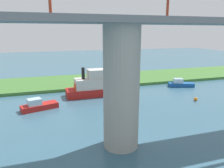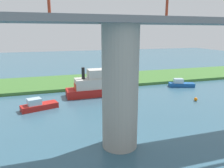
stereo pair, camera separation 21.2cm
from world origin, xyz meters
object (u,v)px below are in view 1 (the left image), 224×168
Objects in this scene: marker_buoy at (196,99)px; motorboat_red at (180,84)px; person_on_bank at (129,79)px; pontoon_yellow at (38,106)px; mooring_post at (108,83)px; bridge_pylon at (121,88)px; riverboat_paddlewheel at (97,85)px.

motorboat_red is at bearing -110.24° from marker_buoy.
pontoon_yellow is (15.71, 8.44, -0.67)m from person_on_bank.
pontoon_yellow is at bearing 34.17° from mooring_post.
bridge_pylon is at bearing 43.36° from motorboat_red.
mooring_post is at bearing -145.83° from pontoon_yellow.
marker_buoy is (2.91, 7.88, -0.27)m from motorboat_red.
person_on_bank is 12.86m from marker_buoy.
marker_buoy is at bearing 150.52° from riverboat_paddlewheel.
person_on_bank is 4.07m from mooring_post.
marker_buoy is (-14.54, -8.60, -4.86)m from bridge_pylon.
person_on_bank is (-8.89, -20.11, -3.91)m from bridge_pylon.
mooring_post is 0.18× the size of pontoon_yellow.
mooring_post is 0.10× the size of riverboat_paddlewheel.
motorboat_red is (-15.64, -0.68, -1.12)m from riverboat_paddlewheel.
riverboat_paddlewheel is at bearing 2.49° from motorboat_red.
pontoon_yellow is at bearing -8.19° from marker_buoy.
mooring_post is 12.97m from motorboat_red.
bridge_pylon is at bearing 66.14° from person_on_bank.
mooring_post is at bearing -13.93° from motorboat_red.
bridge_pylon is 12.22× the size of mooring_post.
riverboat_paddlewheel is at bearing -96.52° from bridge_pylon.
pontoon_yellow is (8.62, 4.12, -1.11)m from riverboat_paddlewheel.
riverboat_paddlewheel is (-1.81, -15.79, -3.46)m from bridge_pylon.
person_on_bank is at bearing -23.01° from motorboat_red.
motorboat_red is at bearing 156.99° from person_on_bank.
pontoon_yellow is 9.52× the size of marker_buoy.
mooring_post is at bearing 7.22° from person_on_bank.
person_on_bank reaches higher than mooring_post.
bridge_pylon is 16.27m from riverboat_paddlewheel.
bridge_pylon is 20.44× the size of marker_buoy.
person_on_bank is 17.84m from pontoon_yellow.
person_on_bank is 9.32m from motorboat_red.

